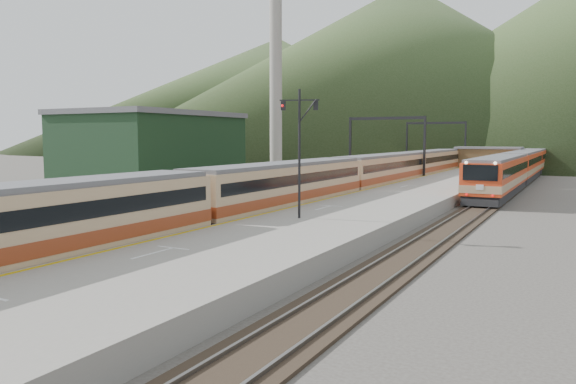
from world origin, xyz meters
The scene contains 16 objects.
track_main centered at (0.00, 40.00, 0.07)m, with size 2.60×200.00×0.23m.
track_far centered at (-5.00, 40.00, 0.07)m, with size 2.60×200.00×0.23m.
track_second centered at (11.50, 40.00, 0.07)m, with size 2.60×200.00×0.23m.
platform centered at (5.60, 38.00, 0.50)m, with size 8.00×100.00×1.00m, color gray.
gantry_near centered at (-2.85, 55.00, 5.59)m, with size 9.55×0.25×8.00m.
gantry_far centered at (-2.85, 80.00, 5.59)m, with size 9.55×0.25×8.00m.
warehouse centered at (-28.00, 42.00, 4.32)m, with size 14.50×20.50×8.60m.
smokestack centered at (-22.00, 62.00, 15.00)m, with size 1.80×1.80×30.00m, color #9E998E.
station_shed centered at (5.60, 78.00, 2.57)m, with size 9.40×4.40×3.10m.
hill_a centered at (-40.00, 190.00, 30.00)m, with size 180.00×180.00×60.00m, color #30461E.
hill_d centered at (-120.00, 240.00, 27.50)m, with size 200.00×200.00×55.00m, color #30461E.
main_train centered at (0.00, 34.62, 2.13)m, with size 3.11×85.23×3.80m.
second_train centered at (11.50, 65.63, 2.13)m, with size 3.11×63.78×3.80m.
signal_mast centered at (4.49, 17.23, 5.34)m, with size 2.10×0.85×7.12m.
short_signal_b centered at (-2.65, 31.71, 1.46)m, with size 0.27×0.24×2.27m.
short_signal_c centered at (-7.30, 13.15, 1.46)m, with size 0.23×0.17×2.27m.
Camera 1 is at (18.50, -10.49, 5.48)m, focal length 35.00 mm.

